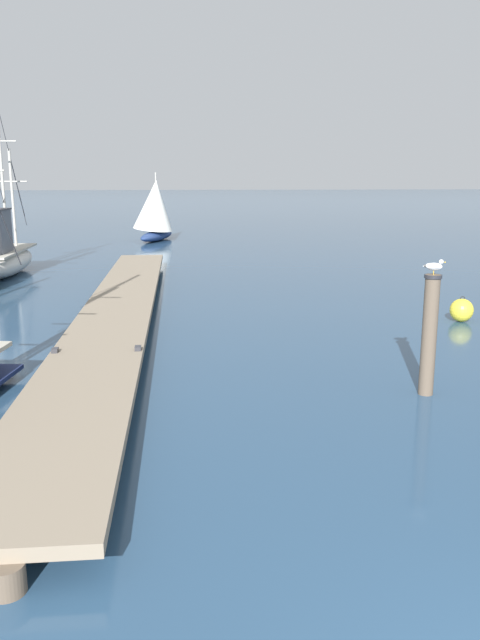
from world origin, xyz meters
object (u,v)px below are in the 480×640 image
at_px(fishing_boat_3, 5,255).
at_px(mooring_buoy, 462,310).
at_px(mooring_piling, 429,334).
at_px(distant_sailboat, 155,210).
at_px(perched_seagull, 434,266).

bearing_deg(fishing_boat_3, mooring_buoy, -34.58).
bearing_deg(mooring_piling, fishing_boat_3, 125.57).
bearing_deg(mooring_buoy, fishing_boat_3, 145.42).
bearing_deg(distant_sailboat, perched_seagull, -79.33).
relative_size(fishing_boat_3, distant_sailboat, 1.44).
height_order(fishing_boat_3, perched_seagull, fishing_boat_3).
relative_size(fishing_boat_3, mooring_buoy, 10.13).
xyz_separation_m(mooring_piling, perched_seagull, (-0.01, 0.00, 1.19)).
bearing_deg(distant_sailboat, fishing_boat_3, -112.29).
xyz_separation_m(mooring_piling, distant_sailboat, (-5.42, 28.77, 0.76)).
height_order(fishing_boat_3, distant_sailboat, fishing_boat_3).
distance_m(fishing_boat_3, mooring_buoy, 17.22).
relative_size(fishing_boat_3, perched_seagull, 19.01).
distance_m(mooring_piling, distant_sailboat, 29.28).
bearing_deg(perched_seagull, fishing_boat_3, 125.56).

